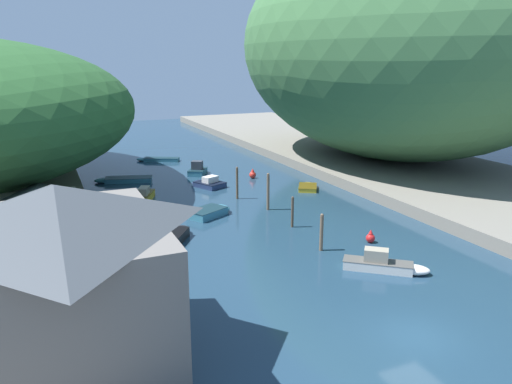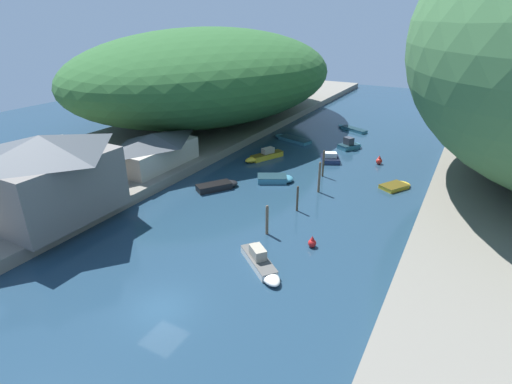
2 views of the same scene
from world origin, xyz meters
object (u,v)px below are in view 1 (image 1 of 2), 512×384
object	(u,v)px
boat_navy_launch	(198,170)
channel_buoy_far	(370,237)
boat_far_upstream	(122,180)
boat_white_cruiser	(142,199)
waterfront_building	(62,265)
boat_yellow_tender	(211,211)
boat_mid_channel	(386,265)
boat_small_dinghy	(175,236)
boat_red_skiff	(207,183)
boat_cabin_cruiser	(157,159)
person_on_quay	(115,318)
channel_buoy_near	(253,174)
boathouse_shed	(40,215)
boat_far_right_bank	(308,187)

from	to	relation	value
boat_navy_launch	channel_buoy_far	world-z (taller)	boat_navy_launch
boat_far_upstream	boat_white_cruiser	world-z (taller)	boat_white_cruiser
waterfront_building	boat_yellow_tender	world-z (taller)	waterfront_building
boat_mid_channel	channel_buoy_far	xyz separation A→B (m)	(2.18, 4.64, -0.04)
boat_small_dinghy	boat_mid_channel	size ratio (longest dim) A/B	0.93
boat_far_upstream	boat_red_skiff	bearing A→B (deg)	-109.18
boat_white_cruiser	boat_mid_channel	world-z (taller)	boat_mid_channel
boat_cabin_cruiser	person_on_quay	distance (m)	45.94
boat_mid_channel	channel_buoy_near	xyz separation A→B (m)	(2.30, 27.07, 0.02)
boat_red_skiff	boat_small_dinghy	distance (m)	16.40
boat_small_dinghy	channel_buoy_far	xyz separation A→B (m)	(13.15, -6.19, 0.05)
boat_small_dinghy	boat_mid_channel	xyz separation A→B (m)	(10.97, -10.84, 0.09)
boat_navy_launch	boat_mid_channel	world-z (taller)	boat_navy_launch
boat_yellow_tender	channel_buoy_near	size ratio (longest dim) A/B	3.85
boat_small_dinghy	person_on_quay	bearing A→B (deg)	-80.38
boat_red_skiff	boat_small_dinghy	xyz separation A→B (m)	(-7.35, -14.66, -0.02)
person_on_quay	boat_navy_launch	bearing A→B (deg)	-43.70
boathouse_shed	boat_mid_channel	size ratio (longest dim) A/B	2.16
waterfront_building	boat_red_skiff	size ratio (longest dim) A/B	2.50
boat_white_cruiser	boat_cabin_cruiser	size ratio (longest dim) A/B	1.01
waterfront_building	channel_buoy_near	size ratio (longest dim) A/B	9.21
boat_white_cruiser	channel_buoy_far	bearing A→B (deg)	152.25
waterfront_building	boat_far_upstream	distance (m)	35.08
boat_far_upstream	boat_white_cruiser	bearing A→B (deg)	-161.40
boat_white_cruiser	boat_far_right_bank	bearing A→B (deg)	-160.13
boat_mid_channel	person_on_quay	distance (m)	17.59
boat_far_right_bank	boat_cabin_cruiser	bearing A→B (deg)	149.06
boat_far_right_bank	boat_red_skiff	size ratio (longest dim) A/B	0.93
boat_navy_launch	boat_far_upstream	bearing A→B (deg)	-146.18
boat_far_upstream	boat_mid_channel	size ratio (longest dim) A/B	1.30
boat_yellow_tender	boat_mid_channel	world-z (taller)	boat_mid_channel
channel_buoy_near	boat_red_skiff	bearing A→B (deg)	-165.10
boat_cabin_cruiser	person_on_quay	size ratio (longest dim) A/B	3.37
boat_white_cruiser	person_on_quay	size ratio (longest dim) A/B	3.42
boat_yellow_tender	channel_buoy_far	xyz separation A→B (m)	(8.64, -11.06, 0.06)
boat_far_upstream	person_on_quay	distance (m)	34.79
boat_small_dinghy	boat_cabin_cruiser	size ratio (longest dim) A/B	0.82
person_on_quay	boat_red_skiff	bearing A→B (deg)	-46.52
boathouse_shed	boat_far_upstream	world-z (taller)	boathouse_shed
boat_cabin_cruiser	boathouse_shed	bearing A→B (deg)	-178.54
waterfront_building	boat_mid_channel	size ratio (longest dim) A/B	2.14
boathouse_shed	boat_far_upstream	xyz separation A→B (m)	(8.31, 20.19, -2.79)
boat_yellow_tender	boat_small_dinghy	bearing A→B (deg)	-71.51
channel_buoy_far	person_on_quay	xyz separation A→B (m)	(-19.41, -7.74, 1.67)
boat_small_dinghy	boat_mid_channel	world-z (taller)	boat_mid_channel
waterfront_building	channel_buoy_near	distance (m)	37.00
boat_white_cruiser	waterfront_building	bearing A→B (deg)	96.06
boat_far_upstream	boat_red_skiff	distance (m)	9.88
boat_white_cruiser	boat_mid_channel	bearing A→B (deg)	141.42
boat_red_skiff	channel_buoy_far	distance (m)	21.64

